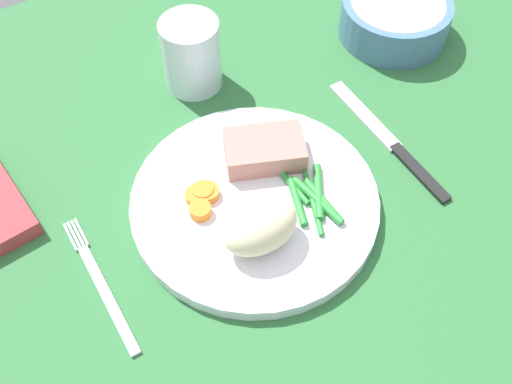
# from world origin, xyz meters

# --- Properties ---
(dining_table) EXTENTS (1.20, 0.90, 0.02)m
(dining_table) POSITION_xyz_m (0.00, 0.00, 0.01)
(dining_table) COLOR #2D6B38
(dining_table) RESTS_ON ground
(dinner_plate) EXTENTS (0.26, 0.26, 0.02)m
(dinner_plate) POSITION_xyz_m (0.00, -0.01, 0.03)
(dinner_plate) COLOR white
(dinner_plate) RESTS_ON dining_table
(meat_portion) EXTENTS (0.10, 0.08, 0.03)m
(meat_portion) POSITION_xyz_m (0.04, 0.03, 0.05)
(meat_portion) COLOR #B2756B
(meat_portion) RESTS_ON dinner_plate
(mashed_potatoes) EXTENTS (0.08, 0.05, 0.05)m
(mashed_potatoes) POSITION_xyz_m (-0.02, -0.06, 0.06)
(mashed_potatoes) COLOR beige
(mashed_potatoes) RESTS_ON dinner_plate
(carrot_slices) EXTENTS (0.04, 0.05, 0.01)m
(carrot_slices) POSITION_xyz_m (-0.05, 0.01, 0.04)
(carrot_slices) COLOR orange
(carrot_slices) RESTS_ON dinner_plate
(green_beans) EXTENTS (0.06, 0.10, 0.01)m
(green_beans) POSITION_xyz_m (0.05, -0.04, 0.04)
(green_beans) COLOR #2D8C38
(green_beans) RESTS_ON dinner_plate
(fork) EXTENTS (0.01, 0.17, 0.00)m
(fork) POSITION_xyz_m (-0.18, -0.01, 0.02)
(fork) COLOR silver
(fork) RESTS_ON dining_table
(knife) EXTENTS (0.02, 0.20, 0.01)m
(knife) POSITION_xyz_m (0.18, -0.02, 0.02)
(knife) COLOR black
(knife) RESTS_ON dining_table
(water_glass) EXTENTS (0.07, 0.07, 0.09)m
(water_glass) POSITION_xyz_m (0.03, 0.19, 0.06)
(water_glass) COLOR silver
(water_glass) RESTS_ON dining_table
(salad_bowl) EXTENTS (0.14, 0.14, 0.05)m
(salad_bowl) POSITION_xyz_m (0.30, 0.13, 0.05)
(salad_bowl) COLOR #4C7299
(salad_bowl) RESTS_ON dining_table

